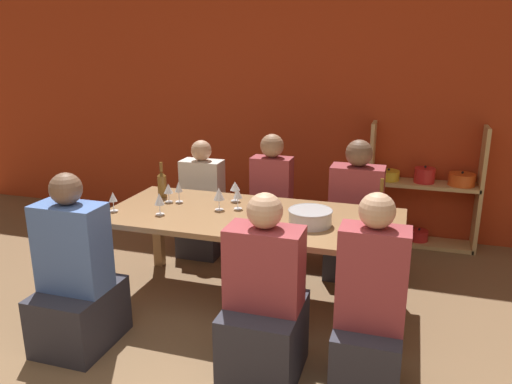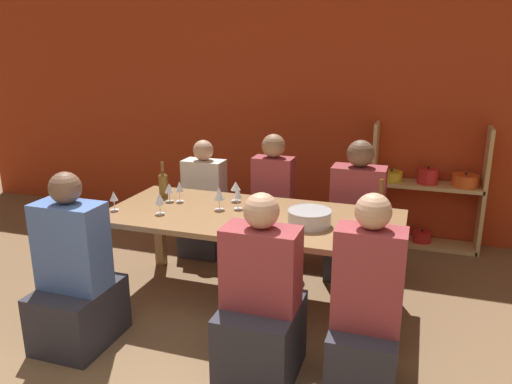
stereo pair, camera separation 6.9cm
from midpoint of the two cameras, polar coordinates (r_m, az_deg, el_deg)
The scene contains 21 objects.
wall_back_red at distance 5.37m, azimuth 6.40°, elevation 9.83°, with size 8.80×0.06×2.70m.
shelf_unit at distance 5.24m, azimuth 18.11°, elevation -0.53°, with size 1.07×0.30×1.23m.
dining_table at distance 3.77m, azimuth -0.98°, elevation -3.77°, with size 2.22×0.99×0.73m.
mixing_bowl at distance 3.53m, azimuth 5.66°, elevation -2.83°, with size 0.31×0.31×0.11m.
wine_bottle_green at distance 4.24m, azimuth -11.15°, elevation 0.93°, with size 0.07×0.07×0.30m.
wine_bottle_dark at distance 3.52m, azimuth 13.46°, elevation -1.93°, with size 0.08×0.08×0.36m.
wine_glass_empty_a at distance 3.29m, azimuth 13.33°, elevation -3.56°, with size 0.08×0.08×0.17m.
wine_glass_empty_b at distance 3.80m, azimuth -11.51°, elevation -0.85°, with size 0.07×0.07×0.17m.
wine_glass_red_a at distance 3.84m, azimuth -4.77°, elevation -0.26°, with size 0.08×0.08×0.18m.
wine_glass_red_b at distance 3.96m, azimuth -16.51°, elevation -0.63°, with size 0.06×0.06×0.15m.
wine_glass_red_c at distance 4.09m, azimuth -10.46°, elevation 0.33°, with size 0.07×0.07×0.15m.
wine_glass_empty_c at distance 3.85m, azimuth -2.62°, elevation -0.22°, with size 0.07×0.07×0.16m.
wine_glass_red_d at distance 4.05m, azimuth -2.90°, elevation 0.61°, with size 0.08×0.08×0.16m.
wine_glass_empty_d at distance 3.56m, azimuth 11.90°, elevation -2.27°, with size 0.06×0.06×0.15m.
wine_glass_red_e at distance 4.08m, azimuth -9.32°, elevation 0.50°, with size 0.06×0.06×0.17m.
person_near_a at distance 2.93m, azimuth 12.10°, elevation -14.67°, with size 0.37×0.46×1.22m.
person_far_a at distance 4.46m, azimuth 10.79°, elevation -3.80°, with size 0.45×0.56×1.20m.
person_near_b at distance 3.55m, azimuth -20.37°, elevation -9.98°, with size 0.45×0.56×1.19m.
person_far_b at distance 4.85m, azimuth -6.47°, elevation -2.34°, with size 0.39×0.49×1.11m.
person_near_c at distance 3.04m, azimuth 0.28°, elevation -13.71°, with size 0.44×0.55×1.16m.
person_far_c at distance 4.56m, azimuth 1.34°, elevation -2.76°, with size 0.36×0.45×1.21m.
Camera 1 is at (0.99, -1.42, 1.93)m, focal length 35.00 mm.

